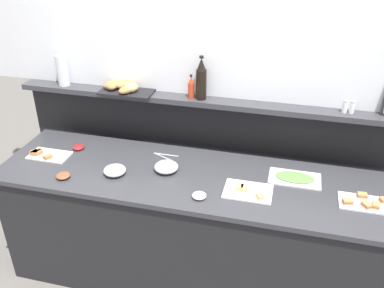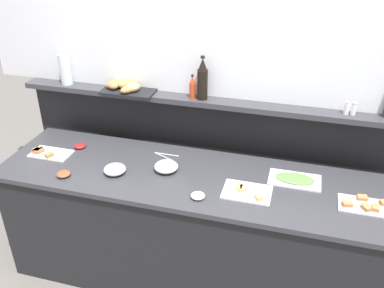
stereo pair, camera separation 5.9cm
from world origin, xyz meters
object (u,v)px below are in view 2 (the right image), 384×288
at_px(condiment_bowl_cream, 64,174).
at_px(water_carafe, 65,69).
at_px(condiment_bowl_red, 80,146).
at_px(sandwich_platter_rear, 47,153).
at_px(wine_bottle_dark, 203,80).
at_px(serving_tongs, 165,156).
at_px(sandwich_platter_front, 368,206).
at_px(condiment_bowl_teal, 198,196).
at_px(cold_cuts_platter, 295,179).
at_px(sandwich_platter_side, 247,192).
at_px(salt_shaker, 347,108).
at_px(bread_basket, 126,86).
at_px(hot_sauce_bottle, 192,88).
at_px(pepper_shaker, 354,109).
at_px(glass_bowl_medium, 166,167).
at_px(glass_bowl_large, 115,170).

bearing_deg(condiment_bowl_cream, water_carafe, 114.82).
xyz_separation_m(condiment_bowl_red, condiment_bowl_cream, (0.09, -0.37, 0.00)).
height_order(sandwich_platter_rear, wine_bottle_dark, wine_bottle_dark).
height_order(sandwich_platter_rear, serving_tongs, sandwich_platter_rear).
distance_m(sandwich_platter_rear, sandwich_platter_front, 2.19).
bearing_deg(wine_bottle_dark, condiment_bowl_teal, -77.42).
relative_size(sandwich_platter_front, condiment_bowl_teal, 3.85).
bearing_deg(sandwich_platter_front, cold_cuts_platter, 158.70).
relative_size(sandwich_platter_side, water_carafe, 1.27).
distance_m(serving_tongs, salt_shaker, 1.29).
distance_m(cold_cuts_platter, salt_shaker, 0.59).
relative_size(condiment_bowl_teal, water_carafe, 0.38).
xyz_separation_m(sandwich_platter_front, water_carafe, (-2.25, 0.51, 0.47)).
xyz_separation_m(sandwich_platter_rear, bread_basket, (0.44, 0.48, 0.39)).
bearing_deg(sandwich_platter_rear, cold_cuts_platter, 4.51).
distance_m(hot_sauce_bottle, bread_basket, 0.52).
bearing_deg(cold_cuts_platter, water_carafe, 169.30).
bearing_deg(sandwich_platter_front, hot_sauce_bottle, 157.65).
bearing_deg(sandwich_platter_side, wine_bottle_dark, 128.06).
bearing_deg(condiment_bowl_red, hot_sauce_bottle, 22.13).
bearing_deg(serving_tongs, pepper_shaker, 12.47).
distance_m(cold_cuts_platter, hot_sauce_bottle, 0.96).
distance_m(sandwich_platter_front, glass_bowl_medium, 1.29).
height_order(glass_bowl_large, hot_sauce_bottle, hot_sauce_bottle).
height_order(sandwich_platter_side, condiment_bowl_cream, sandwich_platter_side).
distance_m(sandwich_platter_front, bread_basket, 1.86).
relative_size(cold_cuts_platter, water_carafe, 1.41).
bearing_deg(bread_basket, condiment_bowl_teal, -42.78).
bearing_deg(condiment_bowl_cream, cold_cuts_platter, 13.60).
bearing_deg(wine_bottle_dark, serving_tongs, -127.39).
xyz_separation_m(pepper_shaker, bread_basket, (-1.63, -0.00, -0.01)).
distance_m(sandwich_platter_side, wine_bottle_dark, 0.86).
height_order(glass_bowl_large, condiment_bowl_teal, glass_bowl_large).
distance_m(sandwich_platter_front, glass_bowl_large, 1.61).
distance_m(sandwich_platter_side, hot_sauce_bottle, 0.87).
height_order(condiment_bowl_teal, water_carafe, water_carafe).
bearing_deg(condiment_bowl_teal, sandwich_platter_rear, 169.80).
bearing_deg(glass_bowl_large, water_carafe, 137.94).
xyz_separation_m(sandwich_platter_side, condiment_bowl_teal, (-0.28, -0.13, 0.01)).
xyz_separation_m(hot_sauce_bottle, water_carafe, (-1.02, 0.01, 0.04)).
bearing_deg(bread_basket, water_carafe, 179.87).
bearing_deg(sandwich_platter_front, serving_tongs, 170.02).
bearing_deg(glass_bowl_large, salt_shaker, 21.80).
bearing_deg(water_carafe, serving_tongs, -17.08).
relative_size(condiment_bowl_red, wine_bottle_dark, 0.27).
distance_m(sandwich_platter_rear, bread_basket, 0.76).
distance_m(sandwich_platter_front, condiment_bowl_teal, 1.01).
xyz_separation_m(sandwich_platter_rear, sandwich_platter_side, (1.48, -0.08, -0.00)).
bearing_deg(sandwich_platter_side, sandwich_platter_rear, 176.76).
bearing_deg(condiment_bowl_cream, condiment_bowl_red, 102.93).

